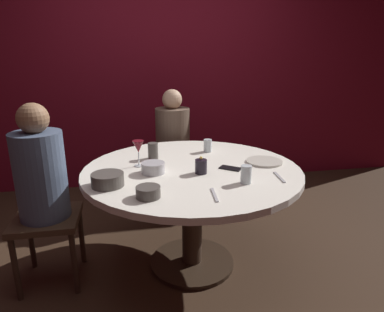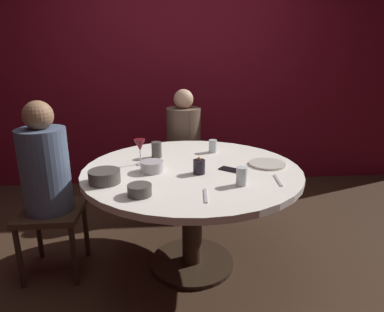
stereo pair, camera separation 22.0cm
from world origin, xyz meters
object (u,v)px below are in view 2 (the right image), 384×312
cell_phone (230,169)px  bowl_small_white (104,177)px  dinner_plate (267,164)px  bowl_serving_large (152,166)px  dining_table (192,187)px  cup_by_right_diner (157,150)px  seated_diner_left (46,172)px  candle_holder (199,167)px  cup_by_left_diner (213,146)px  seated_diner_back (184,136)px  cup_near_candle (241,176)px  bowl_salad_center (140,190)px  wine_glass (140,146)px

cell_phone → bowl_small_white: 0.79m
dinner_plate → bowl_serving_large: bearing=-174.5°
dining_table → cup_by_right_diner: 0.40m
seated_diner_left → dinner_plate: seated_diner_left is taller
bowl_small_white → cup_by_right_diner: (0.29, 0.48, 0.02)m
candle_holder → cup_by_left_diner: candle_holder is taller
seated_diner_back → cup_near_candle: size_ratio=10.73×
dinner_plate → bowl_small_white: bowl_small_white is taller
cell_phone → bowl_salad_center: 0.66m
candle_holder → dinner_plate: 0.50m
candle_holder → bowl_small_white: 0.58m
seated_diner_back → cup_near_candle: 1.36m
wine_glass → bowl_salad_center: wine_glass is taller
seated_diner_back → candle_holder: size_ratio=10.32×
cell_phone → bowl_salad_center: bearing=-18.6°
seated_diner_left → dinner_plate: bearing=0.6°
wine_glass → cup_by_right_diner: size_ratio=1.53×
bowl_serving_large → seated_diner_back: bearing=76.2°
dining_table → seated_diner_left: size_ratio=1.20×
cup_by_right_diner → seated_diner_back: bearing=72.5°
wine_glass → bowl_salad_center: (0.03, -0.53, -0.10)m
cup_by_right_diner → dining_table: bearing=-46.3°
bowl_salad_center → bowl_small_white: bearing=137.0°
candle_holder → cup_by_right_diner: bearing=126.5°
cup_by_left_diner → bowl_small_white: bearing=-141.1°
bowl_serving_large → bowl_small_white: 0.32m
seated_diner_back → cell_phone: seated_diner_back is taller
cell_phone → cup_by_right_diner: 0.58m
dinner_plate → cell_phone: dinner_plate is taller
bowl_small_white → candle_holder: bearing=11.0°
seated_diner_left → dinner_plate: (1.46, 0.01, 0.01)m
seated_diner_left → cell_phone: (1.19, -0.07, 0.01)m
candle_holder → cup_near_candle: size_ratio=1.04×
seated_diner_left → bowl_serving_large: bearing=-5.0°
cup_near_candle → bowl_small_white: bearing=172.6°
cell_phone → bowl_serving_large: (-0.50, 0.01, 0.03)m
dining_table → wine_glass: 0.45m
candle_holder → bowl_salad_center: size_ratio=0.86×
cell_phone → cup_by_right_diner: cup_by_right_diner is taller
candle_holder → dining_table: bearing=106.4°
bowl_serving_large → cup_near_candle: bearing=-27.7°
candle_holder → bowl_small_white: size_ratio=0.60×
bowl_salad_center → bowl_small_white: size_ratio=0.70×
seated_diner_left → dinner_plate: size_ratio=4.80×
cell_phone → cup_by_left_diner: bearing=-133.9°
bowl_salad_center → cup_by_right_diner: bearing=83.7°
candle_holder → cell_phone: candle_holder is taller
seated_diner_back → cup_by_left_diner: bearing=15.9°
candle_holder → wine_glass: wine_glass is taller
bowl_salad_center → cup_near_candle: (0.57, 0.10, 0.02)m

